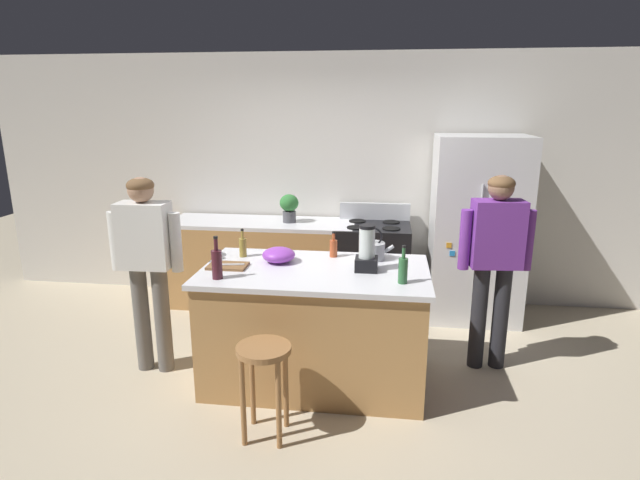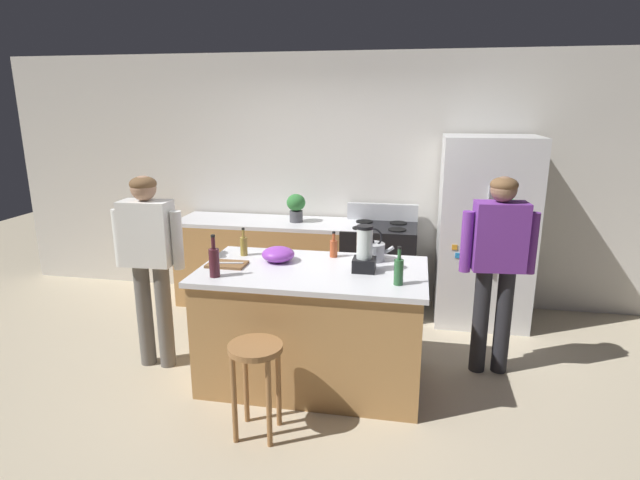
{
  "view_description": "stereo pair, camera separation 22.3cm",
  "coord_description": "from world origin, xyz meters",
  "px_view_note": "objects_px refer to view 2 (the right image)",
  "views": [
    {
      "loc": [
        0.53,
        -3.71,
        2.17
      ],
      "look_at": [
        0.0,
        0.3,
        1.09
      ],
      "focal_mm": 28.84,
      "sensor_mm": 36.0,
      "label": 1
    },
    {
      "loc": [
        0.75,
        -3.67,
        2.17
      ],
      "look_at": [
        0.0,
        0.3,
        1.09
      ],
      "focal_mm": 28.84,
      "sensor_mm": 36.0,
      "label": 2
    }
  ],
  "objects_px": {
    "blender_appliance": "(364,252)",
    "mixing_bowl": "(278,254)",
    "bottle_wine": "(214,261)",
    "person_by_island_left": "(149,254)",
    "potted_plant": "(296,206)",
    "bottle_olive_oil": "(399,271)",
    "kitchen_island": "(313,325)",
    "bottle_cooking_sauce": "(334,248)",
    "refrigerator": "(485,232)",
    "chef_knife": "(229,263)",
    "tea_kettle": "(373,251)",
    "stove_range": "(379,268)",
    "bottle_vinegar": "(244,245)",
    "cutting_board": "(227,264)",
    "bar_stool": "(256,365)",
    "person_by_sink_right": "(498,257)"
  },
  "relations": [
    {
      "from": "potted_plant",
      "to": "bottle_cooking_sauce",
      "type": "bearing_deg",
      "value": -63.5
    },
    {
      "from": "blender_appliance",
      "to": "bottle_olive_oil",
      "type": "relative_size",
      "value": 1.28
    },
    {
      "from": "person_by_island_left",
      "to": "mixing_bowl",
      "type": "distance_m",
      "value": 1.06
    },
    {
      "from": "bottle_olive_oil",
      "to": "mixing_bowl",
      "type": "distance_m",
      "value": 1.04
    },
    {
      "from": "kitchen_island",
      "to": "tea_kettle",
      "type": "bearing_deg",
      "value": 35.91
    },
    {
      "from": "potted_plant",
      "to": "stove_range",
      "type": "bearing_deg",
      "value": -1.64
    },
    {
      "from": "refrigerator",
      "to": "bar_stool",
      "type": "distance_m",
      "value": 2.85
    },
    {
      "from": "kitchen_island",
      "to": "stove_range",
      "type": "bearing_deg",
      "value": 75.14
    },
    {
      "from": "cutting_board",
      "to": "stove_range",
      "type": "bearing_deg",
      "value": 55.46
    },
    {
      "from": "bottle_wine",
      "to": "bottle_cooking_sauce",
      "type": "height_order",
      "value": "bottle_wine"
    },
    {
      "from": "bottle_wine",
      "to": "bottle_vinegar",
      "type": "height_order",
      "value": "bottle_wine"
    },
    {
      "from": "refrigerator",
      "to": "chef_knife",
      "type": "bearing_deg",
      "value": -143.65
    },
    {
      "from": "potted_plant",
      "to": "kitchen_island",
      "type": "bearing_deg",
      "value": -72.27
    },
    {
      "from": "bottle_vinegar",
      "to": "mixing_bowl",
      "type": "height_order",
      "value": "bottle_vinegar"
    },
    {
      "from": "blender_appliance",
      "to": "mixing_bowl",
      "type": "height_order",
      "value": "blender_appliance"
    },
    {
      "from": "tea_kettle",
      "to": "potted_plant",
      "type": "bearing_deg",
      "value": 126.78
    },
    {
      "from": "potted_plant",
      "to": "bottle_olive_oil",
      "type": "bearing_deg",
      "value": -57.13
    },
    {
      "from": "potted_plant",
      "to": "mixing_bowl",
      "type": "height_order",
      "value": "potted_plant"
    },
    {
      "from": "mixing_bowl",
      "to": "bottle_wine",
      "type": "bearing_deg",
      "value": -128.4
    },
    {
      "from": "person_by_sink_right",
      "to": "potted_plant",
      "type": "bearing_deg",
      "value": 149.22
    },
    {
      "from": "person_by_sink_right",
      "to": "chef_knife",
      "type": "bearing_deg",
      "value": -167.47
    },
    {
      "from": "person_by_island_left",
      "to": "tea_kettle",
      "type": "bearing_deg",
      "value": 9.83
    },
    {
      "from": "stove_range",
      "to": "bar_stool",
      "type": "height_order",
      "value": "stove_range"
    },
    {
      "from": "bottle_wine",
      "to": "person_by_island_left",
      "type": "bearing_deg",
      "value": 155.49
    },
    {
      "from": "stove_range",
      "to": "cutting_board",
      "type": "xyz_separation_m",
      "value": [
        -1.08,
        -1.57,
        0.47
      ]
    },
    {
      "from": "blender_appliance",
      "to": "cutting_board",
      "type": "relative_size",
      "value": 1.18
    },
    {
      "from": "kitchen_island",
      "to": "blender_appliance",
      "type": "height_order",
      "value": "blender_appliance"
    },
    {
      "from": "person_by_sink_right",
      "to": "bottle_vinegar",
      "type": "bearing_deg",
      "value": -175.37
    },
    {
      "from": "mixing_bowl",
      "to": "bar_stool",
      "type": "bearing_deg",
      "value": -84.66
    },
    {
      "from": "tea_kettle",
      "to": "blender_appliance",
      "type": "bearing_deg",
      "value": -97.37
    },
    {
      "from": "kitchen_island",
      "to": "tea_kettle",
      "type": "xyz_separation_m",
      "value": [
        0.43,
        0.31,
        0.55
      ]
    },
    {
      "from": "cutting_board",
      "to": "bottle_olive_oil",
      "type": "bearing_deg",
      "value": -8.13
    },
    {
      "from": "bottle_cooking_sauce",
      "to": "potted_plant",
      "type": "bearing_deg",
      "value": 116.5
    },
    {
      "from": "bottle_cooking_sauce",
      "to": "stove_range",
      "type": "bearing_deg",
      "value": 75.88
    },
    {
      "from": "kitchen_island",
      "to": "bottle_cooking_sauce",
      "type": "xyz_separation_m",
      "value": [
        0.11,
        0.34,
        0.55
      ]
    },
    {
      "from": "bar_stool",
      "to": "mixing_bowl",
      "type": "bearing_deg",
      "value": 95.34
    },
    {
      "from": "stove_range",
      "to": "chef_knife",
      "type": "distance_m",
      "value": 1.96
    },
    {
      "from": "stove_range",
      "to": "person_by_island_left",
      "type": "bearing_deg",
      "value": -139.18
    },
    {
      "from": "refrigerator",
      "to": "cutting_board",
      "type": "xyz_separation_m",
      "value": [
        -2.12,
        -1.55,
        0.02
      ]
    },
    {
      "from": "kitchen_island",
      "to": "bottle_cooking_sauce",
      "type": "bearing_deg",
      "value": 72.64
    },
    {
      "from": "bar_stool",
      "to": "cutting_board",
      "type": "xyz_separation_m",
      "value": [
        -0.45,
        0.72,
        0.44
      ]
    },
    {
      "from": "bottle_cooking_sauce",
      "to": "bottle_vinegar",
      "type": "bearing_deg",
      "value": -172.8
    },
    {
      "from": "kitchen_island",
      "to": "cutting_board",
      "type": "bearing_deg",
      "value": -176.11
    },
    {
      "from": "chef_knife",
      "to": "refrigerator",
      "type": "bearing_deg",
      "value": 26.6
    },
    {
      "from": "person_by_sink_right",
      "to": "bottle_vinegar",
      "type": "height_order",
      "value": "person_by_sink_right"
    },
    {
      "from": "person_by_island_left",
      "to": "bottle_wine",
      "type": "xyz_separation_m",
      "value": [
        0.69,
        -0.31,
        0.07
      ]
    },
    {
      "from": "mixing_bowl",
      "to": "chef_knife",
      "type": "height_order",
      "value": "mixing_bowl"
    },
    {
      "from": "bottle_wine",
      "to": "refrigerator",
      "type": "bearing_deg",
      "value": 40.63
    },
    {
      "from": "cutting_board",
      "to": "bottle_wine",
      "type": "bearing_deg",
      "value": -88.23
    },
    {
      "from": "mixing_bowl",
      "to": "cutting_board",
      "type": "distance_m",
      "value": 0.41
    }
  ]
}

